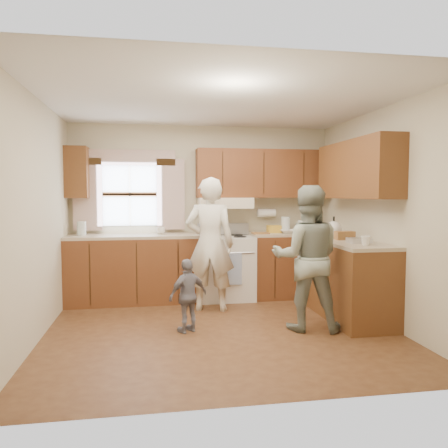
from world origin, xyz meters
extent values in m
plane|color=#472816|center=(0.00, 0.00, 0.00)|extent=(3.80, 3.80, 0.00)
plane|color=white|center=(0.00, 0.00, 2.50)|extent=(3.80, 3.80, 0.00)
plane|color=beige|center=(0.00, 1.75, 1.25)|extent=(3.80, 0.00, 3.80)
plane|color=beige|center=(0.00, -1.75, 1.25)|extent=(3.80, 0.00, 3.80)
plane|color=beige|center=(-1.90, 0.00, 1.25)|extent=(0.00, 3.50, 3.50)
plane|color=beige|center=(1.90, 0.00, 1.25)|extent=(0.00, 3.50, 3.50)
cube|color=#4B2410|center=(-0.99, 1.45, 0.45)|extent=(1.82, 0.60, 0.90)
cube|color=#4B2410|center=(1.29, 1.45, 0.45)|extent=(1.22, 0.60, 0.90)
cube|color=#3B1E0D|center=(1.60, 0.32, 0.45)|extent=(0.60, 1.65, 0.90)
cube|color=#BAA98B|center=(-0.99, 1.45, 0.92)|extent=(1.82, 0.60, 0.04)
cube|color=#BAA98B|center=(1.29, 1.45, 0.92)|extent=(1.22, 0.60, 0.04)
cube|color=#BAA98B|center=(1.60, 0.32, 0.92)|extent=(0.60, 1.65, 0.04)
cube|color=#4B2410|center=(0.90, 1.58, 1.80)|extent=(2.00, 0.33, 0.70)
cube|color=#3B1E0D|center=(-1.75, 1.58, 1.80)|extent=(0.30, 0.33, 0.70)
cube|color=#3B1E0D|center=(1.73, 0.32, 1.80)|extent=(0.33, 1.65, 0.70)
cube|color=beige|center=(0.30, 1.52, 1.38)|extent=(0.76, 0.45, 0.15)
cube|color=silver|center=(-1.05, 1.73, 1.50)|extent=(0.90, 0.03, 0.90)
cube|color=#FAB249|center=(-1.63, 1.68, 1.50)|extent=(0.40, 0.05, 1.02)
cube|color=#FAB249|center=(-0.47, 1.68, 1.50)|extent=(0.40, 0.05, 1.02)
cube|color=#FAB249|center=(-1.05, 1.68, 2.02)|extent=(1.30, 0.05, 0.22)
cylinder|color=white|center=(0.95, 1.65, 1.22)|extent=(0.27, 0.12, 0.12)
imported|color=silver|center=(-0.63, 1.48, 0.99)|extent=(0.14, 0.14, 0.10)
imported|color=silver|center=(1.64, 1.38, 1.09)|extent=(0.12, 0.12, 0.30)
imported|color=silver|center=(1.18, 1.30, 0.97)|extent=(0.25, 0.25, 0.05)
imported|color=silver|center=(1.57, -0.24, 0.99)|extent=(0.15, 0.15, 0.11)
cylinder|color=silver|center=(-1.69, 1.50, 1.04)|extent=(0.12, 0.12, 0.19)
cube|color=olive|center=(0.77, 1.29, 0.95)|extent=(0.23, 0.18, 0.02)
cube|color=gold|center=(1.02, 1.46, 0.99)|extent=(0.19, 0.14, 0.11)
cylinder|color=silver|center=(1.18, 1.43, 1.06)|extent=(0.13, 0.13, 0.23)
cylinder|color=silver|center=(1.43, 1.42, 1.03)|extent=(0.13, 0.13, 0.18)
sphere|color=silver|center=(1.59, 0.67, 1.05)|extent=(0.21, 0.21, 0.21)
cube|color=olive|center=(1.61, 0.37, 0.99)|extent=(0.23, 0.13, 0.11)
cube|color=silver|center=(1.63, 0.02, 0.97)|extent=(0.25, 0.17, 0.06)
cube|color=silver|center=(0.30, 1.43, 0.45)|extent=(0.76, 0.64, 0.90)
cube|color=#B7B7BC|center=(0.30, 1.69, 0.99)|extent=(0.76, 0.10, 0.16)
cylinder|color=#B7B7BC|center=(0.30, 1.11, 0.70)|extent=(0.68, 0.03, 0.03)
cube|color=#4B6CB0|center=(0.35, 1.09, 0.48)|extent=(0.22, 0.02, 0.42)
cylinder|color=black|center=(0.12, 1.55, 0.91)|extent=(0.18, 0.18, 0.01)
cylinder|color=black|center=(0.48, 1.55, 0.91)|extent=(0.18, 0.18, 0.01)
cylinder|color=black|center=(0.12, 1.30, 0.91)|extent=(0.18, 0.18, 0.01)
cylinder|color=black|center=(0.48, 1.30, 0.91)|extent=(0.18, 0.18, 0.01)
imported|color=silver|center=(-0.01, 0.85, 0.86)|extent=(0.70, 0.54, 1.72)
imported|color=#253F2F|center=(0.94, -0.12, 0.80)|extent=(0.91, 0.79, 1.60)
imported|color=gray|center=(-0.36, 0.00, 0.40)|extent=(0.51, 0.40, 0.80)
camera|label=1|loc=(-0.75, -4.68, 1.51)|focal=35.00mm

